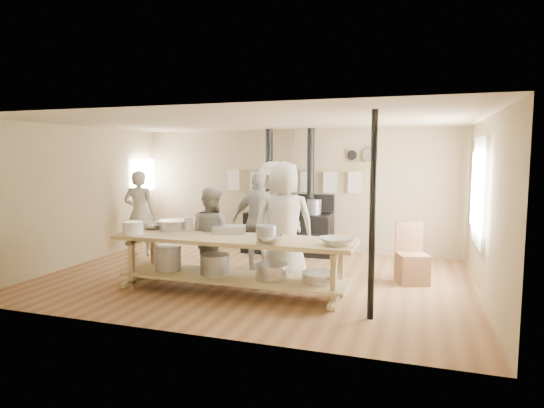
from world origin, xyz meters
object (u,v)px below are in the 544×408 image
roasting_pan (229,229)px  cook_right (260,221)px  prep_table (233,259)px  cook_center (284,223)px  cook_by_window (274,211)px  cook_far_left (140,213)px  cook_left (211,235)px  stove (289,228)px  chair (412,266)px

roasting_pan → cook_right: bearing=84.5°
prep_table → cook_center: cook_center is taller
cook_by_window → roasting_pan: bearing=-76.9°
cook_far_left → cook_by_window: cook_by_window is taller
cook_left → cook_center: cook_center is taller
stove → cook_center: stove is taller
prep_table → cook_far_left: (-2.81, 1.80, 0.35)m
cook_right → chair: 2.68m
stove → cook_by_window: size_ratio=1.35×
cook_left → cook_by_window: 1.85m
cook_left → cook_center: 1.20m
stove → cook_by_window: stove is taller
roasting_pan → cook_center: bearing=25.3°
cook_left → cook_by_window: cook_by_window is taller
cook_by_window → cook_right: bearing=-73.7°
cook_right → stove: bearing=-90.4°
chair → stove: bearing=127.6°
cook_left → roasting_pan: (0.39, -0.18, 0.14)m
stove → cook_right: bearing=-93.3°
cook_by_window → stove: bearing=99.1°
prep_table → cook_right: 1.50m
cook_far_left → cook_center: (3.39, -1.10, 0.11)m
cook_left → chair: bearing=-146.7°
cook_center → chair: (1.94, 0.70, -0.70)m
cook_by_window → roasting_pan: (-0.11, -1.95, -0.06)m
stove → cook_center: size_ratio=1.33×
cook_far_left → cook_left: size_ratio=1.14×
stove → cook_far_left: size_ratio=1.49×
cook_far_left → cook_center: size_ratio=0.89×
cook_left → roasting_pan: size_ratio=3.09×
stove → cook_by_window: 0.87m
stove → cook_far_left: bearing=-156.6°
stove → prep_table: (-0.00, -3.02, -0.00)m
cook_by_window → cook_left: bearing=-89.4°
cook_right → prep_table: bearing=96.4°
cook_left → chair: size_ratio=1.60×
cook_far_left → cook_right: bearing=157.3°
prep_table → cook_by_window: bearing=92.3°
cook_far_left → cook_left: 2.58m
cook_center → roasting_pan: 0.86m
cook_far_left → chair: (5.33, -0.40, -0.59)m
cook_right → cook_by_window: cook_by_window is taller
chair → roasting_pan: size_ratio=1.94×
cook_center → roasting_pan: (-0.78, -0.37, -0.07)m
cook_right → cook_by_window: (-0.00, 0.82, 0.08)m
stove → roasting_pan: size_ratio=5.23×
cook_left → cook_right: cook_right is taller
stove → cook_left: (-0.59, -2.51, 0.25)m
stove → cook_center: bearing=-76.0°
cook_far_left → chair: bearing=160.3°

